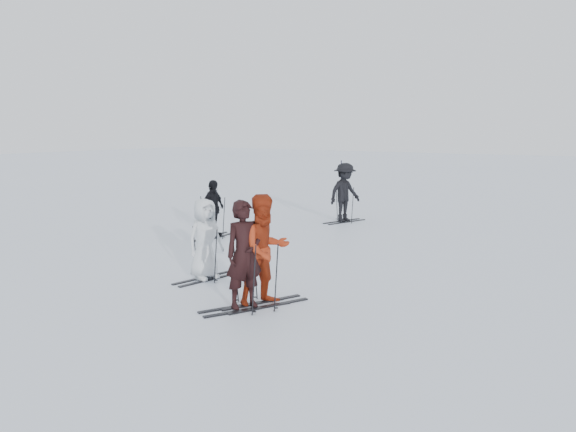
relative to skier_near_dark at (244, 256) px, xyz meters
The scene contains 12 objects.
ground 3.54m from the skier_near_dark, 119.89° to the left, with size 120.00×120.00×0.00m, color silver.
skier_near_dark is the anchor object (origin of this frame).
skier_red 0.41m from the skier_near_dark, 61.29° to the left, with size 0.97×0.76×2.00m, color #9A2B11.
skier_grey 2.17m from the skier_near_dark, 150.34° to the left, with size 0.83×0.54×1.70m, color silver.
skier_uphill_left 6.69m from the skier_near_dark, 135.79° to the left, with size 0.97×0.41×1.66m, color black.
skier_uphill_far 9.69m from the skier_near_dark, 107.36° to the left, with size 1.28×0.74×1.98m, color black.
skis_near_dark 0.33m from the skier_near_dark, ahead, with size 0.91×1.72×1.25m, color black, non-canonical shape.
skis_red 0.53m from the skier_near_dark, 61.29° to the left, with size 0.90×1.69×1.24m, color black, non-canonical shape.
skis_grey 2.20m from the skier_near_dark, 150.34° to the left, with size 0.84×1.58×1.15m, color black, non-canonical shape.
skis_uphill_left 6.70m from the skier_near_dark, 135.79° to the left, with size 0.90×1.71×1.25m, color black, non-canonical shape.
skis_uphill_far 9.69m from the skier_near_dark, 107.36° to the left, with size 0.91×1.72×1.26m, color black, non-canonical shape.
piste_marker 14.67m from the skier_near_dark, 111.55° to the left, with size 0.04×0.04×1.81m, color black.
Camera 1 is at (7.66, -10.56, 3.19)m, focal length 35.00 mm.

